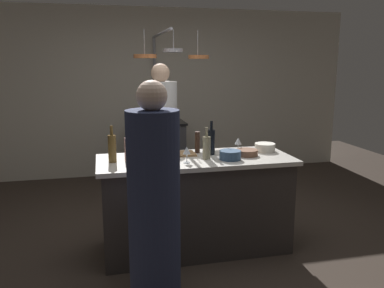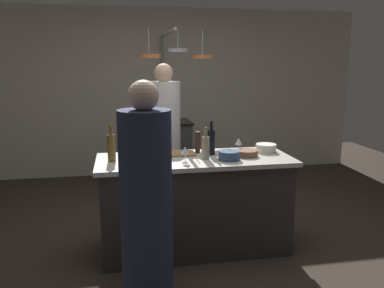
% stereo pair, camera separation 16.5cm
% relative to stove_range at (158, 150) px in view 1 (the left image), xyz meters
% --- Properties ---
extents(ground_plane, '(9.00, 9.00, 0.00)m').
position_rel_stove_range_xyz_m(ground_plane, '(0.00, -2.45, -0.45)').
color(ground_plane, '#382D26').
extents(back_wall, '(6.40, 0.16, 2.60)m').
position_rel_stove_range_xyz_m(back_wall, '(0.00, 0.40, 0.85)').
color(back_wall, beige).
rests_on(back_wall, ground_plane).
extents(kitchen_island, '(1.80, 0.72, 0.90)m').
position_rel_stove_range_xyz_m(kitchen_island, '(0.00, -2.45, 0.01)').
color(kitchen_island, '#332D2B').
rests_on(kitchen_island, ground_plane).
extents(stove_range, '(0.80, 0.64, 0.89)m').
position_rel_stove_range_xyz_m(stove_range, '(0.00, 0.00, 0.00)').
color(stove_range, '#47474C').
rests_on(stove_range, ground_plane).
extents(chef, '(0.37, 0.37, 1.76)m').
position_rel_stove_range_xyz_m(chef, '(-0.17, -1.45, 0.37)').
color(chef, white).
rests_on(chef, ground_plane).
extents(bar_stool_left, '(0.28, 0.28, 0.68)m').
position_rel_stove_range_xyz_m(bar_stool_left, '(-0.51, -3.07, -0.07)').
color(bar_stool_left, '#4C4C51').
rests_on(bar_stool_left, ground_plane).
extents(guest_left, '(0.35, 0.35, 1.66)m').
position_rel_stove_range_xyz_m(guest_left, '(-0.52, -3.41, 0.32)').
color(guest_left, '#262D4C').
rests_on(guest_left, ground_plane).
extents(overhead_pot_rack, '(0.91, 1.56, 2.17)m').
position_rel_stove_range_xyz_m(overhead_pot_rack, '(0.01, -0.66, 1.23)').
color(overhead_pot_rack, gray).
rests_on(overhead_pot_rack, ground_plane).
extents(cutting_board, '(0.32, 0.22, 0.02)m').
position_rel_stove_range_xyz_m(cutting_board, '(-0.14, -2.30, 0.46)').
color(cutting_board, '#997047').
rests_on(cutting_board, kitchen_island).
extents(pepper_mill, '(0.05, 0.05, 0.21)m').
position_rel_stove_range_xyz_m(pepper_mill, '(0.06, -2.25, 0.56)').
color(pepper_mill, '#382319').
rests_on(pepper_mill, kitchen_island).
extents(wine_bottle_white, '(0.07, 0.07, 0.29)m').
position_rel_stove_range_xyz_m(wine_bottle_white, '(0.08, -2.52, 0.56)').
color(wine_bottle_white, gray).
rests_on(wine_bottle_white, kitchen_island).
extents(wine_bottle_amber, '(0.07, 0.07, 0.33)m').
position_rel_stove_range_xyz_m(wine_bottle_amber, '(-0.75, -2.44, 0.58)').
color(wine_bottle_amber, brown).
rests_on(wine_bottle_amber, kitchen_island).
extents(wine_bottle_dark, '(0.07, 0.07, 0.32)m').
position_rel_stove_range_xyz_m(wine_bottle_dark, '(0.18, -2.35, 0.58)').
color(wine_bottle_dark, black).
rests_on(wine_bottle_dark, kitchen_island).
extents(wine_bottle_green, '(0.07, 0.07, 0.31)m').
position_rel_stove_range_xyz_m(wine_bottle_green, '(-0.45, -2.43, 0.58)').
color(wine_bottle_green, '#193D23').
rests_on(wine_bottle_green, kitchen_island).
extents(wine_bottle_rose, '(0.07, 0.07, 0.29)m').
position_rel_stove_range_xyz_m(wine_bottle_rose, '(-0.61, -2.41, 0.56)').
color(wine_bottle_rose, '#B78C8E').
rests_on(wine_bottle_rose, kitchen_island).
extents(wine_glass_near_left_guest, '(0.07, 0.07, 0.15)m').
position_rel_stove_range_xyz_m(wine_glass_near_left_guest, '(0.46, -2.32, 0.56)').
color(wine_glass_near_left_guest, silver).
rests_on(wine_glass_near_left_guest, kitchen_island).
extents(wine_glass_near_right_guest, '(0.07, 0.07, 0.15)m').
position_rel_stove_range_xyz_m(wine_glass_near_right_guest, '(-0.12, -2.62, 0.56)').
color(wine_glass_near_right_guest, silver).
rests_on(wine_glass_near_right_guest, kitchen_island).
extents(mixing_bowl_blue, '(0.20, 0.20, 0.08)m').
position_rel_stove_range_xyz_m(mixing_bowl_blue, '(0.29, -2.59, 0.49)').
color(mixing_bowl_blue, '#334C6B').
rests_on(mixing_bowl_blue, kitchen_island).
extents(mixing_bowl_ceramic, '(0.20, 0.20, 0.08)m').
position_rel_stove_range_xyz_m(mixing_bowl_ceramic, '(0.74, -2.33, 0.49)').
color(mixing_bowl_ceramic, silver).
rests_on(mixing_bowl_ceramic, kitchen_island).
extents(mixing_bowl_wooden, '(0.21, 0.21, 0.06)m').
position_rel_stove_range_xyz_m(mixing_bowl_wooden, '(0.49, -2.47, 0.48)').
color(mixing_bowl_wooden, brown).
rests_on(mixing_bowl_wooden, kitchen_island).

